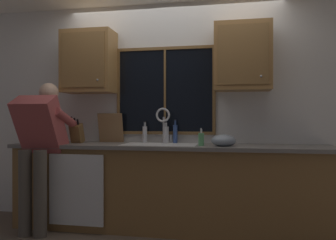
{
  "coord_description": "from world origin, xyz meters",
  "views": [
    {
      "loc": [
        0.68,
        -3.88,
        1.2
      ],
      "look_at": [
        0.0,
        -0.3,
        1.18
      ],
      "focal_mm": 36.18,
      "sensor_mm": 36.0,
      "label": 1
    }
  ],
  "objects_px": {
    "knife_block": "(77,133)",
    "mixing_bowl": "(224,141)",
    "cutting_board": "(111,128)",
    "bottle_green_glass": "(175,133)",
    "person_standing": "(39,140)",
    "soap_dispenser": "(201,139)",
    "bottle_amber_small": "(145,134)",
    "bottle_tall_clear": "(166,134)"
  },
  "relations": [
    {
      "from": "knife_block",
      "to": "cutting_board",
      "type": "relative_size",
      "value": 0.93
    },
    {
      "from": "mixing_bowl",
      "to": "soap_dispenser",
      "type": "distance_m",
      "value": 0.23
    },
    {
      "from": "bottle_green_glass",
      "to": "bottle_amber_small",
      "type": "bearing_deg",
      "value": 178.71
    },
    {
      "from": "knife_block",
      "to": "bottle_amber_small",
      "type": "distance_m",
      "value": 0.78
    },
    {
      "from": "person_standing",
      "to": "knife_block",
      "type": "height_order",
      "value": "person_standing"
    },
    {
      "from": "cutting_board",
      "to": "knife_block",
      "type": "bearing_deg",
      "value": -153.42
    },
    {
      "from": "person_standing",
      "to": "cutting_board",
      "type": "height_order",
      "value": "person_standing"
    },
    {
      "from": "mixing_bowl",
      "to": "person_standing",
      "type": "bearing_deg",
      "value": -173.05
    },
    {
      "from": "cutting_board",
      "to": "bottle_green_glass",
      "type": "bearing_deg",
      "value": -0.06
    },
    {
      "from": "soap_dispenser",
      "to": "knife_block",
      "type": "bearing_deg",
      "value": 174.31
    },
    {
      "from": "soap_dispenser",
      "to": "bottle_tall_clear",
      "type": "relative_size",
      "value": 0.74
    },
    {
      "from": "soap_dispenser",
      "to": "bottle_amber_small",
      "type": "height_order",
      "value": "bottle_amber_small"
    },
    {
      "from": "knife_block",
      "to": "cutting_board",
      "type": "bearing_deg",
      "value": 26.58
    },
    {
      "from": "mixing_bowl",
      "to": "bottle_tall_clear",
      "type": "relative_size",
      "value": 1.01
    },
    {
      "from": "bottle_tall_clear",
      "to": "mixing_bowl",
      "type": "bearing_deg",
      "value": -22.14
    },
    {
      "from": "bottle_tall_clear",
      "to": "knife_block",
      "type": "bearing_deg",
      "value": -173.17
    },
    {
      "from": "knife_block",
      "to": "soap_dispenser",
      "type": "height_order",
      "value": "knife_block"
    },
    {
      "from": "mixing_bowl",
      "to": "bottle_amber_small",
      "type": "height_order",
      "value": "bottle_amber_small"
    },
    {
      "from": "person_standing",
      "to": "bottle_tall_clear",
      "type": "bearing_deg",
      "value": 21.57
    },
    {
      "from": "person_standing",
      "to": "mixing_bowl",
      "type": "height_order",
      "value": "person_standing"
    },
    {
      "from": "mixing_bowl",
      "to": "bottle_amber_small",
      "type": "bearing_deg",
      "value": 160.49
    },
    {
      "from": "person_standing",
      "to": "soap_dispenser",
      "type": "distance_m",
      "value": 1.7
    },
    {
      "from": "knife_block",
      "to": "mixing_bowl",
      "type": "bearing_deg",
      "value": -4.89
    },
    {
      "from": "bottle_amber_small",
      "to": "soap_dispenser",
      "type": "bearing_deg",
      "value": -25.32
    },
    {
      "from": "cutting_board",
      "to": "bottle_amber_small",
      "type": "distance_m",
      "value": 0.42
    },
    {
      "from": "soap_dispenser",
      "to": "bottle_tall_clear",
      "type": "xyz_separation_m",
      "value": [
        -0.42,
        0.27,
        0.03
      ]
    },
    {
      "from": "bottle_tall_clear",
      "to": "bottle_amber_small",
      "type": "distance_m",
      "value": 0.26
    },
    {
      "from": "bottle_green_glass",
      "to": "cutting_board",
      "type": "bearing_deg",
      "value": 179.94
    },
    {
      "from": "knife_block",
      "to": "bottle_tall_clear",
      "type": "distance_m",
      "value": 1.03
    },
    {
      "from": "person_standing",
      "to": "bottle_tall_clear",
      "type": "height_order",
      "value": "person_standing"
    },
    {
      "from": "person_standing",
      "to": "soap_dispenser",
      "type": "height_order",
      "value": "person_standing"
    },
    {
      "from": "mixing_bowl",
      "to": "bottle_green_glass",
      "type": "xyz_separation_m",
      "value": [
        -0.55,
        0.31,
        0.06
      ]
    },
    {
      "from": "bottle_green_glass",
      "to": "knife_block",
      "type": "bearing_deg",
      "value": -171.29
    },
    {
      "from": "bottle_green_glass",
      "to": "soap_dispenser",
      "type": "bearing_deg",
      "value": -44.19
    },
    {
      "from": "knife_block",
      "to": "soap_dispenser",
      "type": "bearing_deg",
      "value": -5.69
    },
    {
      "from": "knife_block",
      "to": "mixing_bowl",
      "type": "xyz_separation_m",
      "value": [
        1.67,
        -0.14,
        -0.05
      ]
    },
    {
      "from": "knife_block",
      "to": "bottle_tall_clear",
      "type": "height_order",
      "value": "knife_block"
    },
    {
      "from": "mixing_bowl",
      "to": "bottle_tall_clear",
      "type": "height_order",
      "value": "bottle_tall_clear"
    },
    {
      "from": "bottle_green_glass",
      "to": "bottle_amber_small",
      "type": "xyz_separation_m",
      "value": [
        -0.36,
        0.01,
        -0.01
      ]
    },
    {
      "from": "soap_dispenser",
      "to": "bottle_green_glass",
      "type": "relative_size",
      "value": 0.68
    },
    {
      "from": "bottle_green_glass",
      "to": "bottle_tall_clear",
      "type": "xyz_separation_m",
      "value": [
        -0.1,
        -0.05,
        -0.01
      ]
    },
    {
      "from": "cutting_board",
      "to": "bottle_green_glass",
      "type": "height_order",
      "value": "cutting_board"
    }
  ]
}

